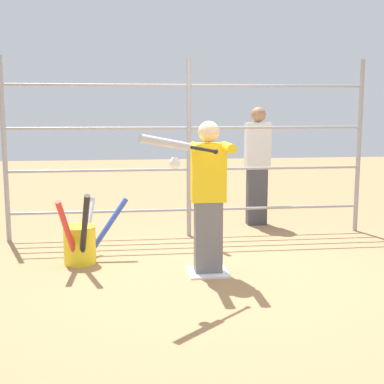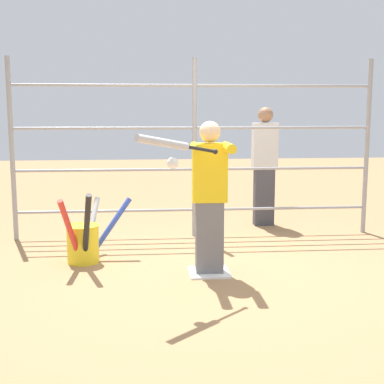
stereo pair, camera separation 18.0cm
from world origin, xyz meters
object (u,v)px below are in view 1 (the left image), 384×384
batter (209,193)px  bystander_behind_fence (257,164)px  baseball_bat_swinging (172,144)px  softball_in_flight (175,163)px  bat_bucket (81,242)px

batter → bystander_behind_fence: size_ratio=0.92×
batter → baseball_bat_swinging: (0.42, 0.72, 0.53)m
batter → baseball_bat_swinging: 0.99m
softball_in_flight → bat_bucket: 1.78m
bat_bucket → bystander_behind_fence: 2.92m
batter → bat_bucket: batter is taller
softball_in_flight → baseball_bat_swinging: bearing=8.9°
batter → bystander_behind_fence: bystander_behind_fence is taller
bystander_behind_fence → softball_in_flight: bearing=63.8°
baseball_bat_swinging → bystander_behind_fence: size_ratio=0.45×
baseball_bat_swinging → bystander_behind_fence: bearing=-116.6°
bystander_behind_fence → batter: bearing=64.7°
baseball_bat_swinging → softball_in_flight: baseball_bat_swinging is taller
baseball_bat_swinging → bystander_behind_fence: bystander_behind_fence is taller
baseball_bat_swinging → batter: bearing=-120.2°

